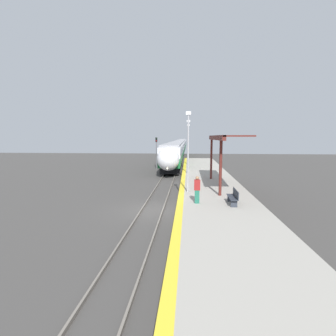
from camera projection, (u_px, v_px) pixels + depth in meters
name	position (u px, v px, depth m)	size (l,w,h in m)	color
ground_plane	(153.00, 211.00, 17.73)	(120.00, 120.00, 0.00)	#423F3D
rail_left	(142.00, 209.00, 17.78)	(0.08, 90.00, 0.15)	slate
rail_right	(163.00, 210.00, 17.67)	(0.08, 90.00, 0.15)	slate
train	(180.00, 146.00, 75.38)	(2.82, 92.35, 3.92)	black
platform_right	(216.00, 205.00, 17.34)	(5.10, 64.00, 0.99)	#9E998E
platform_bench	(234.00, 196.00, 15.50)	(0.44, 1.75, 0.89)	#2D333D
person_waiting	(197.00, 189.00, 15.73)	(0.36, 0.22, 1.65)	#1E604C
railway_signal	(156.00, 150.00, 39.80)	(0.28, 0.28, 4.87)	#59595E
lamppost_near	(188.00, 147.00, 18.65)	(0.36, 0.20, 5.76)	#9E9EA3
lamppost_mid	(188.00, 143.00, 28.13)	(0.36, 0.20, 5.76)	#9E9EA3
lamppost_far	(188.00, 142.00, 37.61)	(0.36, 0.20, 5.76)	#9E9EA3
station_canopy	(223.00, 139.00, 20.98)	(2.02, 10.24, 4.10)	#511E19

